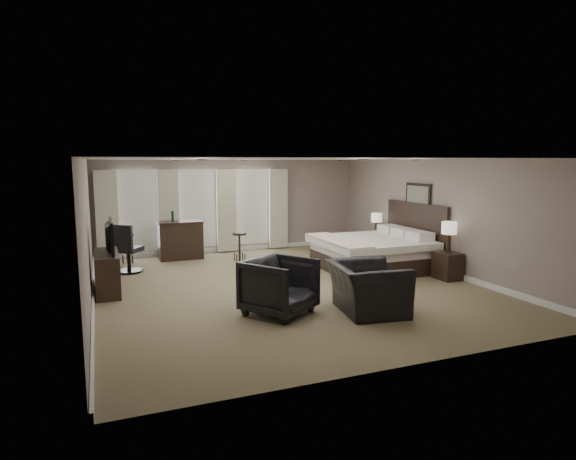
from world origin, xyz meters
name	(u,v)px	position (x,y,z in m)	size (l,w,h in m)	color
room	(286,223)	(0.00, 0.00, 1.30)	(7.60, 8.60, 2.64)	#6F6346
window_bay	(198,211)	(-1.00, 4.11, 1.20)	(5.25, 0.20, 2.30)	silver
bed	(377,237)	(2.58, 0.66, 0.77)	(2.43, 2.32, 1.55)	silver
nightstand_near	(447,266)	(3.47, -0.79, 0.30)	(0.44, 0.54, 0.59)	black
nightstand_far	(376,245)	(3.47, 2.11, 0.27)	(0.41, 0.50, 0.55)	black
lamp_near	(449,237)	(3.47, -0.79, 0.93)	(0.33, 0.33, 0.67)	beige
lamp_far	(376,224)	(3.47, 2.11, 0.85)	(0.29, 0.29, 0.61)	beige
wall_art	(418,195)	(3.70, 0.66, 1.75)	(0.04, 0.96, 0.56)	slate
dresser	(107,273)	(-3.45, 0.78, 0.40)	(0.44, 1.37, 0.80)	black
tv	(106,249)	(-3.45, 0.78, 0.87)	(1.11, 0.64, 0.15)	black
armchair_near	(367,280)	(0.64, -2.15, 0.57)	(1.30, 0.84, 1.13)	black
armchair_far	(279,284)	(-0.79, -1.70, 0.52)	(1.02, 0.95, 1.05)	black
bar_counter	(181,240)	(-1.58, 3.59, 0.50)	(1.16, 0.60, 1.01)	black
bar_stool_left	(127,248)	(-2.92, 3.54, 0.38)	(0.36, 0.36, 0.76)	black
bar_stool_right	(239,247)	(-0.21, 2.74, 0.37)	(0.35, 0.35, 0.74)	black
desk_chair	(128,248)	(-2.95, 2.45, 0.57)	(0.58, 0.58, 1.15)	black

